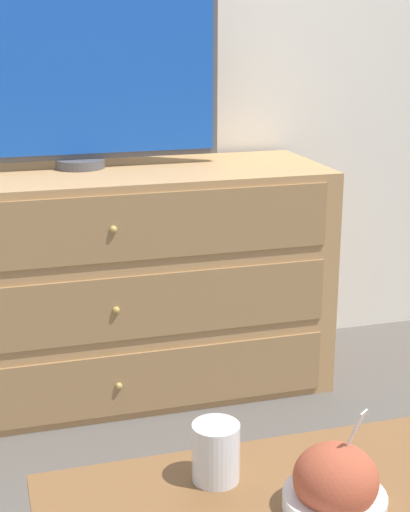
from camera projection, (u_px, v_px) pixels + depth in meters
name	position (u px, v px, depth m)	size (l,w,h in m)	color
ground_plane	(95.00, 357.00, 3.14)	(12.00, 12.00, 0.00)	#56514C
wall_back	(79.00, 18.00, 2.79)	(12.00, 0.05, 2.60)	white
dresser	(102.00, 285.00, 2.75)	(1.57, 0.54, 0.80)	tan
tv	(76.00, 76.00, 2.62)	(0.98, 0.17, 0.61)	#515156
takeout_bowl	(335.00, 486.00, 1.36)	(0.18, 0.18, 0.19)	silver
drink_cup	(216.00, 456.00, 1.46)	(0.09, 0.09, 0.11)	#9E6638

